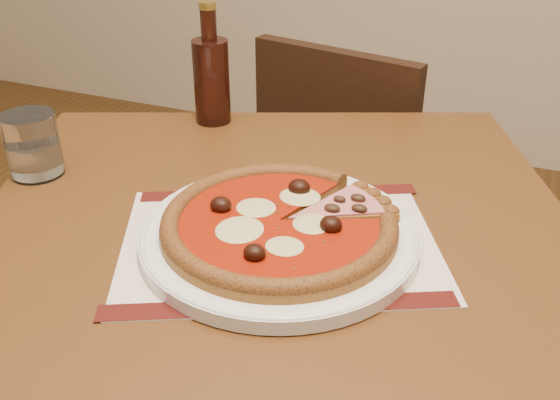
# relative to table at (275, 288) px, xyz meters

# --- Properties ---
(table) EXTENTS (1.05, 1.05, 0.75)m
(table) POSITION_rel_table_xyz_m (0.00, 0.00, 0.00)
(table) COLOR brown
(table) RESTS_ON ground
(chair_far) EXTENTS (0.46, 0.46, 0.82)m
(chair_far) POSITION_rel_table_xyz_m (-0.08, 0.67, -0.18)
(chair_far) COLOR black
(chair_far) RESTS_ON ground
(placemat) EXTENTS (0.47, 0.42, 0.00)m
(placemat) POSITION_rel_table_xyz_m (0.02, -0.03, 0.10)
(placemat) COLOR silver
(placemat) RESTS_ON table
(plate) EXTENTS (0.35, 0.35, 0.02)m
(plate) POSITION_rel_table_xyz_m (0.02, -0.03, 0.11)
(plate) COLOR white
(plate) RESTS_ON placemat
(pizza) EXTENTS (0.29, 0.29, 0.04)m
(pizza) POSITION_rel_table_xyz_m (0.02, -0.03, 0.13)
(pizza) COLOR brown
(pizza) RESTS_ON plate
(ham_slice) EXTENTS (0.13, 0.13, 0.02)m
(ham_slice) POSITION_rel_table_xyz_m (0.09, 0.04, 0.13)
(ham_slice) COLOR brown
(ham_slice) RESTS_ON plate
(water_glass) EXTENTS (0.10, 0.10, 0.10)m
(water_glass) POSITION_rel_table_xyz_m (-0.39, 0.00, 0.15)
(water_glass) COLOR white
(water_glass) RESTS_ON table
(bottle) EXTENTS (0.06, 0.06, 0.21)m
(bottle) POSITION_rel_table_xyz_m (-0.24, 0.29, 0.18)
(bottle) COLOR #35140D
(bottle) RESTS_ON table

